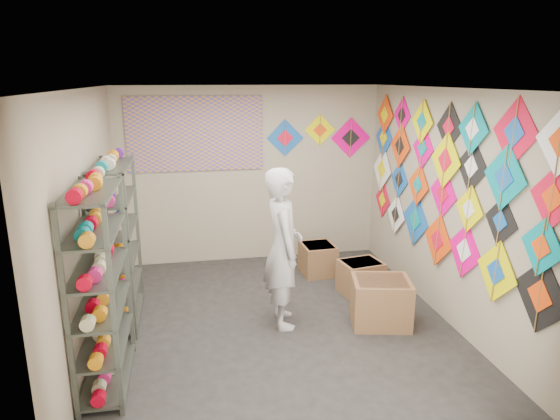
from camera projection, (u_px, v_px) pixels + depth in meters
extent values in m
plane|color=black|center=(276.00, 323.00, 5.89)|extent=(4.50, 4.50, 0.00)
plane|color=tan|center=(250.00, 175.00, 7.68)|extent=(4.00, 0.00, 4.00)
plane|color=tan|center=(336.00, 298.00, 3.41)|extent=(4.00, 0.00, 4.00)
plane|color=tan|center=(87.00, 222.00, 5.18)|extent=(0.00, 4.50, 4.50)
plane|color=tan|center=(442.00, 205.00, 5.91)|extent=(0.00, 4.50, 4.50)
plane|color=slate|center=(276.00, 88.00, 5.20)|extent=(4.50, 4.50, 0.00)
cube|color=#4C5147|center=(100.00, 289.00, 4.52)|extent=(0.40, 1.10, 1.90)
cube|color=#4C5147|center=(118.00, 244.00, 5.75)|extent=(0.40, 1.10, 1.90)
cylinder|color=#F0247B|center=(90.00, 303.00, 4.04)|extent=(0.12, 0.10, 0.12)
cylinder|color=orange|center=(94.00, 293.00, 4.22)|extent=(0.12, 0.10, 0.12)
cylinder|color=orange|center=(98.00, 284.00, 4.40)|extent=(0.12, 0.10, 0.12)
cylinder|color=#F0E0CC|center=(101.00, 276.00, 4.59)|extent=(0.12, 0.10, 0.12)
cylinder|color=red|center=(104.00, 268.00, 4.77)|extent=(0.12, 0.10, 0.12)
cylinder|color=#631B9B|center=(107.00, 261.00, 4.95)|extent=(0.12, 0.10, 0.12)
cylinder|color=beige|center=(112.00, 250.00, 5.27)|extent=(0.12, 0.10, 0.12)
cylinder|color=teal|center=(114.00, 244.00, 5.45)|extent=(0.12, 0.10, 0.12)
cylinder|color=#F0247B|center=(116.00, 239.00, 5.64)|extent=(0.12, 0.10, 0.12)
cylinder|color=orange|center=(118.00, 234.00, 5.82)|extent=(0.12, 0.10, 0.12)
cylinder|color=orange|center=(120.00, 229.00, 6.00)|extent=(0.12, 0.10, 0.12)
cylinder|color=#F0E0CC|center=(122.00, 224.00, 6.18)|extent=(0.12, 0.10, 0.12)
cube|color=black|center=(541.00, 296.00, 4.30)|extent=(0.01, 0.70, 0.70)
cube|color=#FBF500|center=(496.00, 272.00, 4.87)|extent=(0.03, 0.64, 0.64)
cube|color=#FC0083|center=(464.00, 250.00, 5.45)|extent=(0.04, 0.64, 0.64)
cube|color=#FE460B|center=(438.00, 240.00, 5.99)|extent=(0.03, 0.65, 0.65)
cube|color=#165AB5|center=(415.00, 220.00, 6.59)|extent=(0.04, 0.72, 0.72)
cube|color=white|center=(396.00, 215.00, 7.16)|extent=(0.03, 0.58, 0.58)
cube|color=red|center=(383.00, 200.00, 7.66)|extent=(0.01, 0.56, 0.56)
cube|color=#028993|center=(542.00, 247.00, 4.23)|extent=(0.03, 0.53, 0.53)
cube|color=black|center=(501.00, 221.00, 4.79)|extent=(0.02, 0.51, 0.51)
cube|color=#FBF500|center=(469.00, 209.00, 5.29)|extent=(0.02, 0.52, 0.52)
cube|color=#FC0083|center=(443.00, 193.00, 5.85)|extent=(0.01, 0.61, 0.61)
cube|color=#FE460B|center=(418.00, 185.00, 6.43)|extent=(0.03, 0.56, 0.56)
cube|color=#165AB5|center=(399.00, 179.00, 7.03)|extent=(0.03, 0.55, 0.55)
cube|color=white|center=(382.00, 169.00, 7.58)|extent=(0.04, 0.68, 0.67)
cube|color=red|center=(553.00, 198.00, 4.09)|extent=(0.02, 0.57, 0.57)
cube|color=#028993|center=(505.00, 177.00, 4.67)|extent=(0.02, 0.65, 0.65)
cube|color=black|center=(472.00, 167.00, 5.23)|extent=(0.03, 0.57, 0.57)
cube|color=#FBF500|center=(445.00, 160.00, 5.72)|extent=(0.02, 0.66, 0.66)
cube|color=#FC0083|center=(423.00, 148.00, 6.28)|extent=(0.03, 0.55, 0.55)
cube|color=#FE460B|center=(400.00, 146.00, 6.91)|extent=(0.02, 0.62, 0.62)
cube|color=#165AB5|center=(384.00, 137.00, 7.50)|extent=(0.03, 0.62, 0.62)
cube|color=red|center=(515.00, 132.00, 4.52)|extent=(0.03, 0.66, 0.66)
cube|color=#028993|center=(473.00, 129.00, 5.15)|extent=(0.03, 0.56, 0.56)
cube|color=black|center=(449.00, 127.00, 5.64)|extent=(0.01, 0.57, 0.57)
cube|color=#FBF500|center=(422.00, 122.00, 6.23)|extent=(0.02, 0.56, 0.56)
cube|color=#FC0083|center=(402.00, 115.00, 6.84)|extent=(0.02, 0.52, 0.52)
cube|color=#FE460B|center=(385.00, 115.00, 7.37)|extent=(0.01, 0.59, 0.59)
cube|color=#165AB5|center=(285.00, 138.00, 7.62)|extent=(0.57, 0.02, 0.57)
cube|color=#FBF500|center=(320.00, 130.00, 7.70)|extent=(0.48, 0.02, 0.48)
cube|color=#FC0083|center=(351.00, 138.00, 7.82)|extent=(0.64, 0.02, 0.64)
cube|color=#594BA2|center=(196.00, 134.00, 7.35)|extent=(2.00, 0.01, 1.10)
imported|color=beige|center=(283.00, 248.00, 5.67)|extent=(0.70, 0.47, 1.86)
cube|color=brown|center=(381.00, 302.00, 5.82)|extent=(0.76, 0.68, 0.55)
cube|color=brown|center=(361.00, 277.00, 6.68)|extent=(0.60, 0.52, 0.44)
cube|color=brown|center=(318.00, 259.00, 7.33)|extent=(0.49, 0.54, 0.45)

